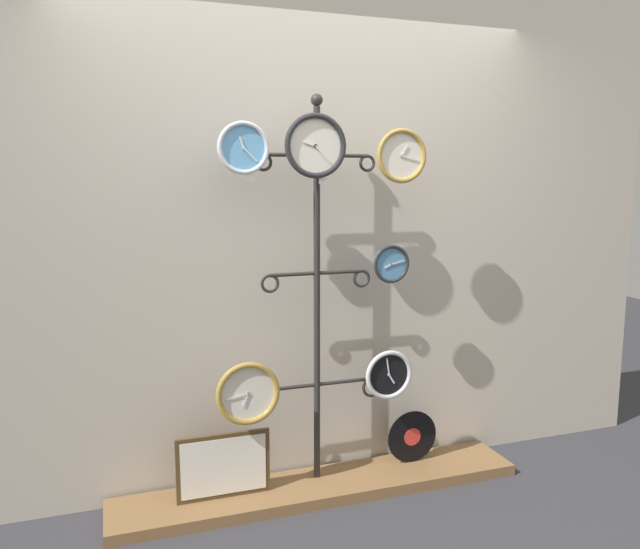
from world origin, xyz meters
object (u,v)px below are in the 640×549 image
Objects in this scene: clock_top_left at (243,148)px; clock_bottom_right at (388,375)px; clock_top_center at (315,146)px; clock_top_right at (401,156)px; picture_frame at (224,466)px; display_stand at (317,375)px; clock_middle_right at (391,264)px; vinyl_record at (412,437)px; clock_bottom_left at (248,393)px.

clock_bottom_right is at bearing -0.66° from clock_top_left.
clock_top_left is 0.35m from clock_top_center.
clock_top_center is at bearing 177.40° from clock_top_right.
clock_bottom_right is 0.57× the size of picture_frame.
clock_top_center is (-0.04, -0.09, 1.19)m from display_stand.
vinyl_record is at bearing 20.15° from clock_middle_right.
clock_top_right is (0.80, -0.04, -0.03)m from clock_top_left.
clock_middle_right is at bearing 3.17° from clock_bottom_left.
clock_bottom_right is at bearing 2.60° from clock_bottom_left.
clock_top_right is 0.58× the size of picture_frame.
clock_top_left is 0.97m from clock_middle_right.
display_stand is at bearing 10.97° from clock_top_left.
vinyl_record is 0.64× the size of picture_frame.
clock_top_center is 1.27m from clock_bottom_right.
clock_top_center is 1.66m from picture_frame.
clock_top_left is 0.91× the size of clock_top_right.
display_stand is 7.67× the size of clock_bottom_right.
vinyl_record is (0.97, 0.11, -0.41)m from clock_bottom_left.
display_stand is at bearing 6.54° from picture_frame.
display_stand reaches higher than clock_bottom_right.
clock_top_left is at bearing 179.95° from clock_middle_right.
picture_frame is (-1.08, -0.05, 0.02)m from vinyl_record.
vinyl_record is (0.57, -0.01, -0.42)m from display_stand.
clock_top_center is 1.72m from vinyl_record.
display_stand is 8.29× the size of clock_top_left.
clock_middle_right is at bearing 128.52° from clock_top_right.
picture_frame is at bearing 176.69° from clock_top_right.
clock_top_center is 0.98× the size of clock_bottom_left.
display_stand is 1.19m from clock_top_center.
clock_top_right is 0.91× the size of vinyl_record.
clock_bottom_right is at bearing -12.65° from display_stand.
clock_top_right is at bearing -145.96° from vinyl_record.
clock_middle_right is 1.03m from vinyl_record.
clock_bottom_left reaches higher than clock_bottom_right.
display_stand is at bearing 167.35° from clock_bottom_right.
clock_top_center is 0.46m from clock_top_right.
clock_top_center reaches higher than clock_bottom_left.
clock_middle_right is 0.67× the size of vinyl_record.
clock_top_center is at bearing -177.81° from clock_middle_right.
clock_top_right reaches higher than picture_frame.
display_stand is 0.71m from clock_middle_right.
picture_frame is at bearing 178.91° from clock_middle_right.
clock_bottom_left is 0.68× the size of picture_frame.
clock_top_center is 0.66× the size of picture_frame.
clock_bottom_right is (-0.04, 0.03, -1.15)m from clock_top_right.
display_stand is 6.46× the size of clock_bottom_left.
clock_middle_right reaches higher than clock_bottom_right.
display_stand is 1.24m from clock_top_left.
clock_bottom_left is 1.05m from vinyl_record.
display_stand reaches higher than clock_top_left.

